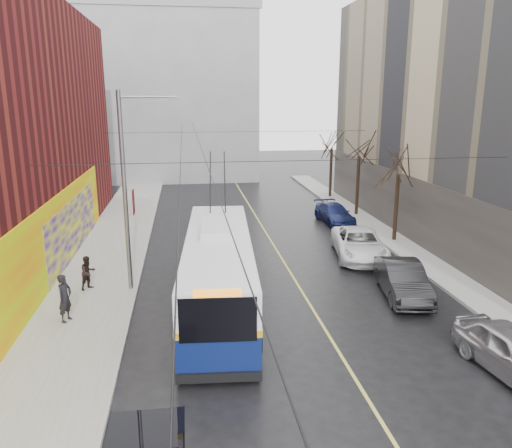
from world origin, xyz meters
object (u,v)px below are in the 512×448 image
(tree_far, at_px, (332,139))
(streetlight_pole, at_px, (128,188))
(tree_near, at_px, (399,161))
(pedestrian_b, at_px, (88,273))
(trolleybus, at_px, (219,270))
(parked_car_b, at_px, (403,280))
(parked_car_d, at_px, (334,214))
(tree_mid, at_px, (360,146))
(parked_car_c, at_px, (359,244))
(following_car, at_px, (203,217))
(pedestrian_a, at_px, (65,298))

(tree_far, bearing_deg, streetlight_pole, -127.12)
(tree_near, relative_size, pedestrian_b, 4.10)
(trolleybus, bearing_deg, parked_car_b, 3.59)
(parked_car_d, height_order, pedestrian_b, pedestrian_b)
(tree_mid, distance_m, parked_car_c, 11.10)
(parked_car_c, relative_size, pedestrian_b, 3.62)
(tree_near, height_order, following_car, tree_near)
(tree_far, bearing_deg, pedestrian_a, -126.97)
(streetlight_pole, relative_size, pedestrian_a, 4.69)
(tree_mid, xyz_separation_m, parked_car_c, (-3.20, -9.64, -4.47))
(tree_far, distance_m, trolleybus, 25.28)
(streetlight_pole, bearing_deg, tree_mid, 40.65)
(parked_car_b, relative_size, pedestrian_b, 3.05)
(tree_near, relative_size, following_car, 1.58)
(following_car, distance_m, pedestrian_a, 15.69)
(tree_far, relative_size, pedestrian_a, 3.42)
(streetlight_pole, xyz_separation_m, tree_far, (15.14, 20.00, 0.30))
(parked_car_b, xyz_separation_m, following_car, (-8.33, 13.70, -0.10))
(parked_car_d, xyz_separation_m, following_car, (-9.26, 0.20, 0.02))
(trolleybus, relative_size, parked_car_d, 2.76)
(streetlight_pole, bearing_deg, parked_car_d, 40.89)
(parked_car_c, xyz_separation_m, following_car, (-8.33, 7.98, -0.10))
(trolleybus, relative_size, pedestrian_a, 6.61)
(pedestrian_a, bearing_deg, tree_near, -39.15)
(tree_mid, bearing_deg, pedestrian_a, -137.16)
(pedestrian_a, bearing_deg, parked_car_b, -63.59)
(tree_mid, distance_m, trolleybus, 19.41)
(tree_mid, xyz_separation_m, tree_far, (0.00, 7.00, -0.11))
(trolleybus, distance_m, parked_car_d, 16.27)
(trolleybus, bearing_deg, streetlight_pole, 152.51)
(parked_car_b, relative_size, parked_car_d, 1.04)
(tree_mid, height_order, tree_far, tree_mid)
(tree_far, xyz_separation_m, trolleybus, (-11.39, -22.30, -3.49))
(trolleybus, xyz_separation_m, pedestrian_b, (-5.79, 2.49, -0.72))
(tree_far, height_order, trolleybus, tree_far)
(parked_car_b, distance_m, pedestrian_b, 14.22)
(tree_near, xyz_separation_m, tree_mid, (0.00, 7.00, 0.28))
(streetlight_pole, xyz_separation_m, pedestrian_b, (-2.05, 0.19, -3.92))
(streetlight_pole, distance_m, parked_car_d, 17.53)
(parked_car_d, height_order, pedestrian_a, pedestrian_a)
(tree_near, relative_size, parked_car_c, 1.13)
(tree_far, xyz_separation_m, pedestrian_a, (-17.45, -23.18, -4.03))
(tree_mid, height_order, parked_car_c, tree_mid)
(following_car, bearing_deg, parked_car_c, -47.36)
(tree_mid, bearing_deg, parked_car_d, -140.70)
(tree_far, bearing_deg, tree_mid, -90.00)
(trolleybus, bearing_deg, parked_car_c, 38.63)
(tree_near, distance_m, parked_car_c, 5.90)
(tree_near, xyz_separation_m, parked_car_b, (-3.20, -8.36, -4.19))
(parked_car_b, bearing_deg, parked_car_c, 99.44)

